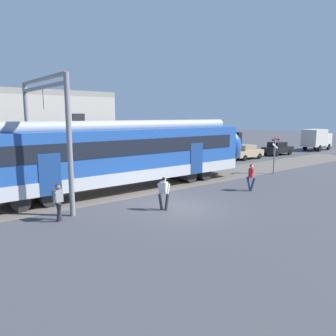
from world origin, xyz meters
The scene contains 11 objects.
ground_plane centered at (0.00, 0.00, 0.00)m, with size 160.00×160.00×0.00m, color #424247.
pedestrian_grey centered at (-5.55, 1.53, 0.99)m, with size 0.54×0.69×1.67m.
pedestrian_white centered at (-0.88, -0.07, 0.96)m, with size 0.71×0.53×1.67m.
pedestrian_red centered at (5.92, -0.10, 0.96)m, with size 0.52×0.71×1.67m.
parked_car_silver centered at (13.18, 9.63, 0.78)m, with size 4.04×1.83×1.54m.
parked_car_tan centered at (17.84, 9.57, 0.78)m, with size 4.00×1.76×1.54m.
parked_car_black centered at (23.65, 9.54, 0.78)m, with size 4.08×1.92×1.54m.
box_truck centered at (32.40, 9.35, 1.57)m, with size 5.35×2.34×2.82m.
catenary_gantry centered at (-4.77, 5.06, 4.31)m, with size 0.24×6.64×6.53m.
crossing_signal centered at (12.20, 2.42, 2.01)m, with size 0.96×0.22×3.00m.
background_building centered at (-5.16, 12.94, 3.21)m, with size 15.25×5.00×9.20m.
Camera 1 is at (-10.50, -12.41, 4.62)m, focal length 35.00 mm.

